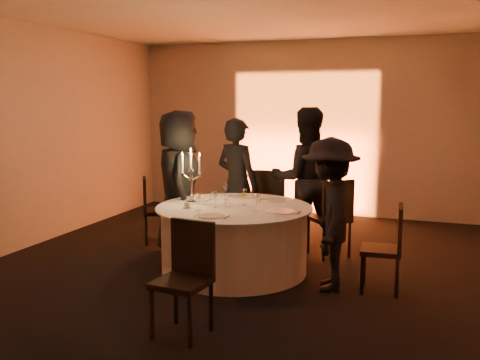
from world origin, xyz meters
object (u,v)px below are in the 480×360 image
(chair_back_left, at_px, (270,202))
(chair_right, at_px, (389,244))
(guest_right, at_px, (329,214))
(guest_back_right, at_px, (305,179))
(coffee_cup, at_px, (187,205))
(candelabra, at_px, (191,184))
(chair_left, at_px, (153,206))
(banquet_table, at_px, (234,239))
(guest_left, at_px, (179,183))
(guest_back_left, at_px, (237,183))
(chair_back_right, at_px, (333,213))
(chair_front, at_px, (187,271))

(chair_back_left, xyz_separation_m, chair_right, (1.69, -1.40, -0.07))
(guest_right, bearing_deg, guest_back_right, -167.77)
(chair_right, xyz_separation_m, coffee_cup, (-2.21, -0.17, 0.28))
(candelabra, bearing_deg, chair_left, 140.60)
(chair_left, bearing_deg, guest_right, -141.76)
(banquet_table, distance_m, guest_back_right, 1.42)
(chair_right, height_order, guest_left, guest_left)
(guest_back_left, bearing_deg, coffee_cup, 102.01)
(chair_left, distance_m, guest_back_left, 1.26)
(chair_back_right, height_order, guest_left, guest_left)
(chair_right, distance_m, guest_left, 2.76)
(guest_back_right, bearing_deg, chair_back_left, -38.63)
(chair_back_left, bearing_deg, chair_left, 15.03)
(chair_left, relative_size, chair_front, 0.95)
(chair_back_left, xyz_separation_m, guest_right, (1.09, -1.51, 0.21))
(guest_left, height_order, candelabra, guest_left)
(guest_back_left, height_order, guest_back_right, guest_back_right)
(chair_right, bearing_deg, guest_right, -82.81)
(chair_right, distance_m, candelabra, 2.34)
(chair_right, height_order, guest_back_left, guest_back_left)
(chair_left, height_order, chair_front, chair_front)
(chair_left, distance_m, guest_back_right, 2.16)
(chair_back_left, xyz_separation_m, chair_front, (0.15, -2.98, -0.05))
(chair_left, xyz_separation_m, chair_right, (3.26, -0.92, 0.00))
(chair_back_right, distance_m, chair_front, 2.73)
(chair_back_right, bearing_deg, chair_front, 30.67)
(guest_back_right, relative_size, candelabra, 2.86)
(chair_back_left, bearing_deg, banquet_table, 86.10)
(guest_back_right, distance_m, guest_right, 1.51)
(banquet_table, relative_size, chair_back_left, 1.73)
(chair_back_right, distance_m, guest_right, 1.18)
(guest_left, xyz_separation_m, guest_back_left, (0.60, 0.53, -0.05))
(coffee_cup, bearing_deg, chair_back_right, 39.74)
(chair_back_left, relative_size, guest_back_right, 0.55)
(guest_left, xyz_separation_m, candelabra, (0.38, -0.44, 0.07))
(banquet_table, xyz_separation_m, chair_left, (-1.52, 0.82, 0.13))
(coffee_cup, bearing_deg, guest_back_right, 54.51)
(guest_back_left, bearing_deg, chair_left, 26.61)
(chair_back_right, relative_size, guest_left, 0.54)
(chair_back_right, bearing_deg, guest_back_right, -72.39)
(guest_left, relative_size, guest_back_right, 0.98)
(chair_left, bearing_deg, coffee_cup, -166.40)
(chair_left, height_order, candelabra, candelabra)
(coffee_cup, bearing_deg, candelabra, 105.97)
(guest_back_left, bearing_deg, chair_front, 119.30)
(guest_left, xyz_separation_m, guest_back_right, (1.49, 0.71, 0.02))
(guest_right, height_order, candelabra, guest_right)
(chair_right, bearing_deg, chair_front, -47.84)
(coffee_cup, distance_m, candelabra, 0.36)
(banquet_table, xyz_separation_m, coffee_cup, (-0.47, -0.26, 0.42))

